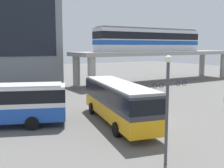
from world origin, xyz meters
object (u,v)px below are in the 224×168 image
at_px(bicycle_black, 127,86).
at_px(bicycle_green, 158,86).
at_px(train, 150,40).
at_px(bicycle_blue, 181,83).
at_px(bus_main, 118,98).
at_px(bicycle_orange, 142,88).

xyz_separation_m(bicycle_black, bicycle_green, (4.27, -1.81, 0.00)).
distance_m(train, bicycle_blue, 9.13).
distance_m(train, bicycle_black, 10.84).
relative_size(train, bicycle_blue, 11.62).
distance_m(bus_main, bicycle_blue, 23.30).
bearing_deg(bus_main, bicycle_black, 53.06).
bearing_deg(bicycle_green, bicycle_blue, 0.56).
bearing_deg(bicycle_green, bicycle_black, 156.99).
xyz_separation_m(bicycle_orange, bicycle_green, (3.50, 0.59, 0.00)).
bearing_deg(bicycle_orange, bus_main, -134.15).
height_order(train, bus_main, train).
xyz_separation_m(train, bicycle_orange, (-6.60, -6.53, -6.79)).
height_order(bus_main, bicycle_blue, bus_main).
bearing_deg(train, bicycle_orange, -135.30).
height_order(bicycle_orange, bicycle_blue, same).
xyz_separation_m(train, bicycle_blue, (1.60, -5.90, -6.79)).
bearing_deg(bicycle_green, train, 62.44).
relative_size(bicycle_black, bicycle_blue, 1.00).
xyz_separation_m(train, bicycle_green, (-3.10, -5.94, -6.79)).
distance_m(train, bicycle_orange, 11.50).
height_order(train, bicycle_blue, train).
distance_m(bicycle_black, bicycle_blue, 9.15).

